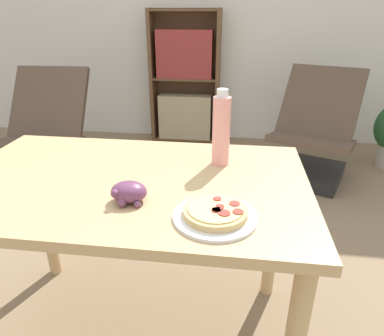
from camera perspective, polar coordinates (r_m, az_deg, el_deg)
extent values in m
plane|color=#897051|center=(1.73, -7.20, -24.25)|extent=(14.00, 14.00, 0.00)
cube|color=silver|center=(3.73, 2.37, 24.66)|extent=(8.00, 0.05, 2.60)
cube|color=tan|center=(1.23, -10.51, -2.38)|extent=(1.25, 0.76, 0.03)
cylinder|color=tan|center=(1.89, -23.36, -7.15)|extent=(0.06, 0.06, 0.73)
cylinder|color=tan|center=(1.66, 13.38, -10.26)|extent=(0.06, 0.06, 0.73)
cylinder|color=white|center=(0.98, 3.86, -8.04)|extent=(0.24, 0.24, 0.01)
cylinder|color=#DBB26B|center=(0.97, 3.88, -7.29)|extent=(0.18, 0.18, 0.02)
cylinder|color=#EACC7A|center=(0.96, 3.90, -6.69)|extent=(0.16, 0.16, 0.00)
cylinder|color=#A83328|center=(1.00, 4.23, -5.11)|extent=(0.02, 0.02, 0.00)
cylinder|color=#A83328|center=(0.94, 5.39, -7.46)|extent=(0.03, 0.03, 0.00)
cylinder|color=#A83328|center=(0.98, 7.10, -5.88)|extent=(0.03, 0.03, 0.00)
cylinder|color=#A83328|center=(0.95, 3.99, -7.02)|extent=(0.03, 0.03, 0.00)
cylinder|color=#A83328|center=(0.95, 4.16, -6.96)|extent=(0.03, 0.03, 0.00)
cylinder|color=#A83328|center=(0.97, 4.70, -6.41)|extent=(0.02, 0.02, 0.00)
cylinder|color=#A83328|center=(0.95, 7.70, -7.22)|extent=(0.03, 0.03, 0.00)
ellipsoid|color=#6B3856|center=(1.06, -10.46, -3.91)|extent=(0.11, 0.09, 0.06)
sphere|color=#6B3856|center=(1.03, -9.13, -5.97)|extent=(0.02, 0.02, 0.02)
sphere|color=#6B3856|center=(1.04, -11.60, -5.65)|extent=(0.03, 0.03, 0.03)
sphere|color=#6B3856|center=(1.06, -9.51, -4.88)|extent=(0.02, 0.02, 0.02)
sphere|color=#6B3856|center=(1.06, -9.25, -3.98)|extent=(0.02, 0.02, 0.02)
sphere|color=#6B3856|center=(1.08, -8.46, -4.10)|extent=(0.02, 0.02, 0.02)
sphere|color=#6B3856|center=(1.04, -12.98, -4.16)|extent=(0.03, 0.03, 0.03)
cylinder|color=pink|center=(1.27, 4.89, 6.06)|extent=(0.07, 0.07, 0.26)
cylinder|color=white|center=(1.24, 5.13, 12.35)|extent=(0.04, 0.04, 0.03)
cube|color=black|center=(3.12, -22.89, -1.01)|extent=(0.59, 0.57, 0.10)
cube|color=brown|center=(2.94, -24.61, 3.77)|extent=(0.63, 0.52, 0.14)
cube|color=brown|center=(3.13, -22.74, 9.95)|extent=(0.63, 0.43, 0.55)
cube|color=black|center=(3.07, 18.29, -0.62)|extent=(0.74, 0.73, 0.10)
cube|color=brown|center=(2.89, 19.33, 4.32)|extent=(0.76, 0.70, 0.14)
cube|color=brown|center=(3.11, 20.63, 10.20)|extent=(0.73, 0.62, 0.55)
cube|color=brown|center=(3.73, -6.49, 14.72)|extent=(0.04, 0.24, 1.33)
cube|color=brown|center=(3.63, 4.32, 14.54)|extent=(0.04, 0.24, 1.33)
cube|color=brown|center=(3.78, -0.89, 15.00)|extent=(0.71, 0.01, 1.33)
cube|color=brown|center=(3.83, -1.07, 5.14)|extent=(0.64, 0.23, 0.02)
cube|color=tan|center=(3.74, -1.14, 8.55)|extent=(0.56, 0.17, 0.46)
cube|color=brown|center=(3.66, -1.15, 14.70)|extent=(0.64, 0.23, 0.02)
cube|color=#99332D|center=(3.61, -1.23, 18.43)|extent=(0.56, 0.17, 0.46)
cube|color=brown|center=(3.61, -1.25, 24.83)|extent=(0.64, 0.23, 0.02)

